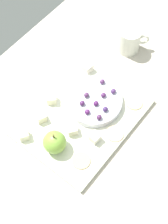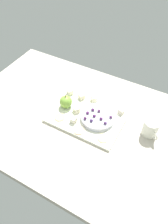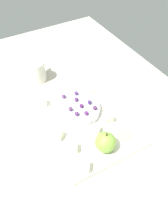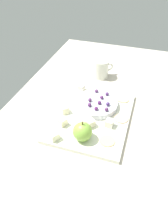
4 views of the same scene
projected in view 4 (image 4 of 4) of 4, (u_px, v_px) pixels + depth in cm
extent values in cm
cube|color=#BBB1A1|center=(103.00, 119.00, 85.44)|extent=(137.36, 81.22, 3.92)
cube|color=silver|center=(92.00, 116.00, 82.47)|extent=(37.03, 28.03, 1.51)
cylinder|color=silver|center=(96.00, 104.00, 85.34)|extent=(17.32, 17.32, 2.32)
sphere|color=#83B540|center=(83.00, 132.00, 70.53)|extent=(6.62, 6.62, 6.62)
cylinder|color=brown|center=(82.00, 123.00, 67.99)|extent=(0.50, 0.50, 1.20)
cube|color=#F6EDC6|center=(65.00, 110.00, 82.26)|extent=(3.94, 3.94, 2.79)
cube|color=#F4E7C2|center=(62.00, 122.00, 76.96)|extent=(3.72, 3.72, 2.79)
cube|color=silver|center=(81.00, 88.00, 93.71)|extent=(3.24, 3.24, 2.79)
cube|color=silver|center=(109.00, 123.00, 76.46)|extent=(3.11, 3.11, 2.79)
cube|color=#F9F4CC|center=(54.00, 136.00, 71.58)|extent=(3.86, 3.86, 2.79)
cube|color=#EDE3C1|center=(90.00, 123.00, 76.49)|extent=(3.91, 3.91, 2.79)
cylinder|color=#D9B582|center=(107.00, 141.00, 71.54)|extent=(5.27, 5.27, 0.40)
cylinder|color=#DBC188|center=(123.00, 99.00, 89.34)|extent=(5.27, 5.27, 0.40)
cylinder|color=#E3B88D|center=(121.00, 119.00, 80.06)|extent=(5.27, 5.27, 0.40)
ellipsoid|color=#57215F|center=(96.00, 109.00, 80.16)|extent=(1.63, 1.46, 1.43)
ellipsoid|color=#512658|center=(102.00, 97.00, 85.61)|extent=(1.63, 1.46, 1.41)
ellipsoid|color=#502753|center=(106.00, 109.00, 79.72)|extent=(1.63, 1.46, 1.52)
ellipsoid|color=#4B2B5D|center=(107.00, 94.00, 87.40)|extent=(1.63, 1.46, 1.40)
ellipsoid|color=#562F59|center=(90.00, 100.00, 84.22)|extent=(1.63, 1.46, 1.49)
ellipsoid|color=#502558|center=(90.00, 105.00, 81.82)|extent=(1.63, 1.46, 1.49)
ellipsoid|color=#4D1C57|center=(99.00, 103.00, 82.91)|extent=(1.63, 1.46, 1.38)
ellipsoid|color=#552E5C|center=(96.00, 91.00, 89.06)|extent=(1.63, 1.46, 1.38)
ellipsoid|color=#412860|center=(108.00, 104.00, 82.16)|extent=(1.63, 1.46, 1.52)
cylinder|color=silver|center=(101.00, 69.00, 103.59)|extent=(7.21, 7.21, 8.75)
torus|color=silver|center=(109.00, 67.00, 105.13)|extent=(3.30, 3.48, 4.00)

